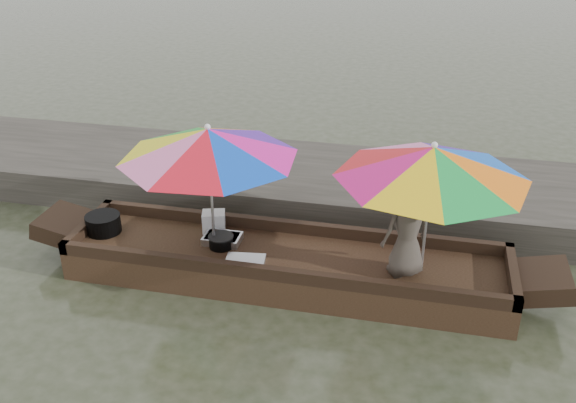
% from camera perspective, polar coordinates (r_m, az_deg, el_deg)
% --- Properties ---
extents(water, '(80.00, 80.00, 0.00)m').
position_cam_1_polar(water, '(7.78, -0.16, -6.92)').
color(water, '#2B311D').
rests_on(water, ground).
extents(dock, '(22.00, 2.20, 0.50)m').
position_cam_1_polar(dock, '(9.55, 2.79, 1.46)').
color(dock, '#2D2B26').
rests_on(dock, ground).
extents(boat_hull, '(5.21, 1.20, 0.35)m').
position_cam_1_polar(boat_hull, '(7.69, -0.17, -5.84)').
color(boat_hull, black).
rests_on(boat_hull, water).
extents(cooking_pot, '(0.43, 0.43, 0.23)m').
position_cam_1_polar(cooking_pot, '(8.35, -16.10, -1.89)').
color(cooking_pot, black).
rests_on(cooking_pot, boat_hull).
extents(tray_crayfish, '(0.45, 0.31, 0.09)m').
position_cam_1_polar(tray_crayfish, '(7.87, -5.85, -3.31)').
color(tray_crayfish, silver).
rests_on(tray_crayfish, boat_hull).
extents(tray_scallop, '(0.48, 0.36, 0.06)m').
position_cam_1_polar(tray_scallop, '(7.41, -3.83, -5.37)').
color(tray_scallop, silver).
rests_on(tray_scallop, boat_hull).
extents(charcoal_grill, '(0.29, 0.29, 0.14)m').
position_cam_1_polar(charcoal_grill, '(7.75, -5.97, -3.59)').
color(charcoal_grill, black).
rests_on(charcoal_grill, boat_hull).
extents(supply_bag, '(0.33, 0.29, 0.26)m').
position_cam_1_polar(supply_bag, '(8.08, -6.61, -1.79)').
color(supply_bag, silver).
rests_on(supply_bag, boat_hull).
extents(vendor, '(0.66, 0.61, 1.13)m').
position_cam_1_polar(vendor, '(7.08, 10.54, -2.41)').
color(vendor, '#453D35').
rests_on(vendor, boat_hull).
extents(umbrella_bow, '(2.60, 2.60, 1.55)m').
position_cam_1_polar(umbrella_bow, '(7.45, -6.85, 1.20)').
color(umbrella_bow, '#E51496').
rests_on(umbrella_bow, boat_hull).
extents(umbrella_stern, '(2.36, 2.36, 1.55)m').
position_cam_1_polar(umbrella_stern, '(7.08, 12.30, -0.70)').
color(umbrella_stern, blue).
rests_on(umbrella_stern, boat_hull).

